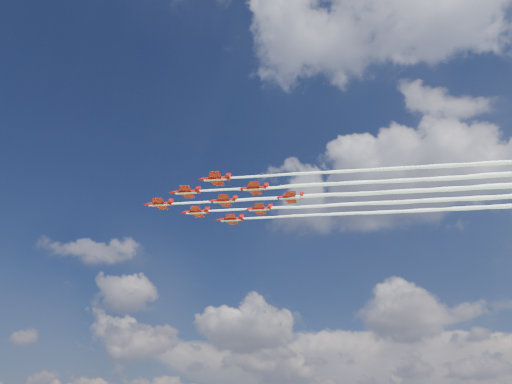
# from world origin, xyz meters

# --- Properties ---
(jet_lead) EXTENTS (119.59, 53.02, 2.56)m
(jet_lead) POSITION_xyz_m (38.42, 10.73, 79.21)
(jet_lead) COLOR #B40A0B
(jet_row2_port) EXTENTS (119.59, 53.02, 2.56)m
(jet_row2_port) POSITION_xyz_m (51.52, 8.06, 79.21)
(jet_row2_port) COLOR #B40A0B
(jet_row2_starb) EXTENTS (119.59, 53.02, 2.56)m
(jet_row2_starb) POSITION_xyz_m (45.68, 21.95, 79.21)
(jet_row2_starb) COLOR #B40A0B
(jet_row3_port) EXTENTS (119.59, 53.02, 2.56)m
(jet_row3_port) POSITION_xyz_m (64.61, 5.39, 79.21)
(jet_row3_port) COLOR #B40A0B
(jet_row3_centre) EXTENTS (119.59, 53.02, 2.56)m
(jet_row3_centre) POSITION_xyz_m (58.77, 19.28, 79.21)
(jet_row3_centre) COLOR #B40A0B
(jet_row3_starb) EXTENTS (119.59, 53.02, 2.56)m
(jet_row3_starb) POSITION_xyz_m (52.94, 33.17, 79.21)
(jet_row3_starb) COLOR #B40A0B
(jet_row4_port) EXTENTS (119.59, 53.02, 2.56)m
(jet_row4_port) POSITION_xyz_m (71.87, 16.61, 79.21)
(jet_row4_port) COLOR #B40A0B
(jet_row4_starb) EXTENTS (119.59, 53.02, 2.56)m
(jet_row4_starb) POSITION_xyz_m (66.03, 30.50, 79.21)
(jet_row4_starb) COLOR #B40A0B
(jet_tail) EXTENTS (119.59, 53.02, 2.56)m
(jet_tail) POSITION_xyz_m (79.13, 27.83, 79.21)
(jet_tail) COLOR #B40A0B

